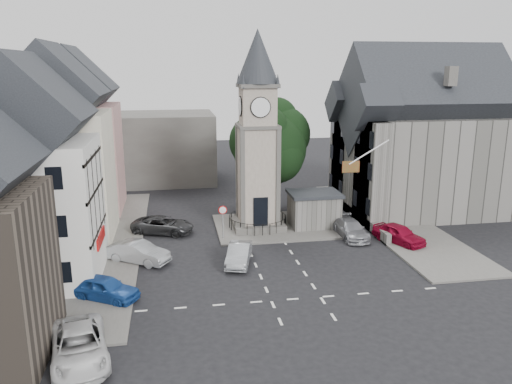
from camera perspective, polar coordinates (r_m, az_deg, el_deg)
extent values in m
plane|color=black|center=(35.23, 2.40, -8.19)|extent=(120.00, 120.00, 0.00)
cube|color=#595651|center=(40.52, -17.12, -5.68)|extent=(6.00, 30.00, 0.14)
cube|color=#595651|center=(46.06, 15.06, -3.13)|extent=(6.00, 26.00, 0.14)
cube|color=#595651|center=(42.84, 2.15, -3.93)|extent=(10.00, 8.00, 0.16)
cube|color=silver|center=(30.35, 4.59, -12.08)|extent=(20.00, 8.00, 0.01)
cube|color=#4C4944|center=(42.49, 0.17, -3.69)|extent=(4.20, 4.20, 0.70)
torus|color=black|center=(42.27, 0.17, -2.75)|extent=(4.86, 4.86, 0.06)
cube|color=gray|center=(41.36, 0.17, 2.05)|extent=(3.00, 3.00, 8.00)
cube|color=black|center=(40.67, 0.51, -2.24)|extent=(1.20, 0.25, 2.40)
cube|color=#4C4944|center=(40.70, 0.17, 7.56)|extent=(3.30, 3.30, 0.25)
cube|color=gray|center=(40.54, 0.18, 9.81)|extent=(2.70, 2.70, 3.20)
cylinder|color=white|center=(39.17, 0.53, 9.65)|extent=(1.50, 0.12, 1.50)
cube|color=#4C4944|center=(40.45, 0.18, 12.07)|extent=(3.10, 3.10, 0.30)
cone|color=black|center=(40.43, 0.18, 15.26)|extent=(3.40, 3.40, 4.20)
cube|color=#56554F|center=(42.76, 6.64, -2.20)|extent=(4.00, 3.00, 2.80)
cube|color=black|center=(42.35, 6.70, -0.19)|extent=(4.30, 3.30, 0.25)
cylinder|color=black|center=(47.07, 1.53, 0.43)|extent=(0.70, 0.70, 4.40)
cylinder|color=black|center=(39.45, -3.81, -3.79)|extent=(0.10, 0.10, 2.50)
cone|color=#A50C0C|center=(38.98, -3.82, -2.08)|extent=(0.70, 0.06, 0.70)
cone|color=white|center=(38.96, -3.82, -2.09)|extent=(0.54, 0.04, 0.54)
cube|color=tan|center=(49.33, -19.57, 3.57)|extent=(7.50, 7.00, 10.00)
cube|color=#F2E4CA|center=(41.62, -21.37, 1.56)|extent=(7.50, 7.00, 10.00)
cube|color=silver|center=(34.17, -23.88, -2.17)|extent=(7.50, 7.00, 9.00)
cube|color=#4C4944|center=(60.79, -14.39, 4.87)|extent=(20.00, 10.00, 8.00)
cube|color=#56554F|center=(49.37, 18.20, 3.10)|extent=(14.00, 10.00, 9.00)
cube|color=#56554F|center=(43.65, 13.08, 2.06)|extent=(1.60, 4.40, 9.00)
cube|color=#56554F|center=(50.05, 10.03, 3.74)|extent=(1.60, 4.40, 9.00)
cube|color=#56554F|center=(46.66, 10.95, -2.18)|extent=(0.40, 16.00, 0.90)
cylinder|color=white|center=(39.33, 12.79, 4.47)|extent=(3.17, 0.10, 1.89)
plane|color=#B21414|center=(39.02, 10.79, 2.85)|extent=(1.40, 0.00, 1.40)
imported|color=#1B4899|center=(31.22, -16.86, -10.46)|extent=(4.47, 3.56, 1.43)
imported|color=#9B9FA3|center=(36.13, -13.30, -6.72)|extent=(4.72, 3.75, 1.50)
imported|color=#2B2C2E|center=(41.84, -10.61, -3.73)|extent=(5.51, 3.82, 1.40)
imported|color=#A0A4A8|center=(35.02, -1.95, -7.10)|extent=(2.50, 4.46, 1.39)
imported|color=#929399|center=(40.93, 10.74, -4.16)|extent=(2.02, 4.79, 1.38)
imported|color=maroon|center=(40.44, 16.02, -4.62)|extent=(3.45, 4.73, 1.50)
imported|color=silver|center=(25.68, -19.56, -16.27)|extent=(3.57, 5.82, 1.50)
imported|color=#B5AA96|center=(43.50, 14.37, -3.02)|extent=(0.74, 0.66, 1.71)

